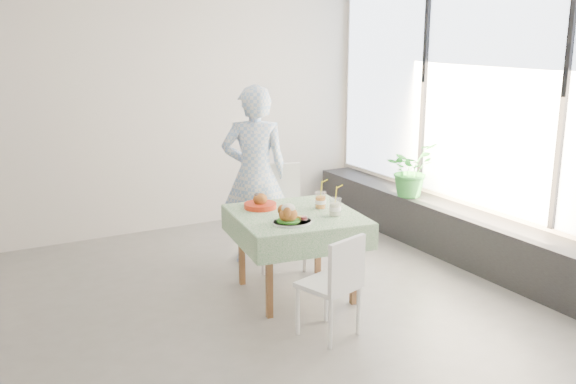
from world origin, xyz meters
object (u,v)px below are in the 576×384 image
chair_far (280,236)px  diner (255,175)px  juice_cup_orange (320,201)px  chair_near (330,305)px  potted_plant (410,170)px  main_dish (290,217)px  cafe_table (296,244)px

chair_far → diner: 0.65m
diner → juice_cup_orange: (0.21, -0.90, -0.08)m
diner → juice_cup_orange: diner is taller
chair_near → potted_plant: potted_plant is taller
juice_cup_orange → potted_plant: potted_plant is taller
chair_near → juice_cup_orange: bearing=62.9°
chair_near → diner: 1.90m
chair_far → main_dish: (-0.40, -0.93, 0.49)m
cafe_table → juice_cup_orange: juice_cup_orange is taller
chair_far → potted_plant: bearing=1.7°
main_dish → potted_plant: potted_plant is taller
diner → main_dish: 1.22m
potted_plant → main_dish: bearing=-154.4°
chair_far → potted_plant: size_ratio=1.68×
chair_near → potted_plant: 2.62m
cafe_table → diner: size_ratio=0.66×
main_dish → diner: bearing=77.8°
potted_plant → chair_near: bearing=-142.3°
cafe_table → chair_far: (0.22, 0.69, -0.15)m
cafe_table → main_dish: (-0.19, -0.24, 0.34)m
main_dish → potted_plant: 2.27m
main_dish → juice_cup_orange: size_ratio=1.15×
diner → main_dish: bearing=105.0°
diner → juice_cup_orange: size_ratio=6.07×
juice_cup_orange → chair_near: bearing=-117.1°
chair_near → diner: diner is taller
chair_near → potted_plant: (2.03, 1.56, 0.55)m
potted_plant → cafe_table: bearing=-158.3°
chair_far → diner: bearing=119.9°
chair_far → main_dish: size_ratio=2.95×
chair_near → main_dish: bearing=92.0°
chair_near → juice_cup_orange: (0.44, 0.87, 0.56)m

